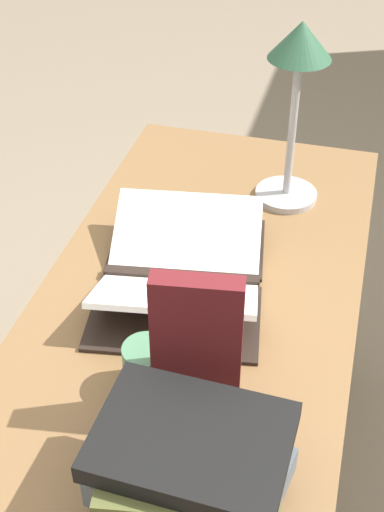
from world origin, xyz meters
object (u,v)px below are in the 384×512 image
(book_stack_tall, at_px, (192,468))
(coffee_mug, at_px, (146,367))
(reading_lamp, at_px, (297,76))
(open_book, at_px, (182,270))
(book_standing_upright, at_px, (196,347))

(book_stack_tall, height_order, coffee_mug, book_stack_tall)
(reading_lamp, distance_m, coffee_mug, 0.71)
(reading_lamp, bearing_deg, book_stack_tall, -0.52)
(open_book, height_order, book_standing_upright, book_standing_upright)
(open_book, bearing_deg, book_standing_upright, 11.12)
(open_book, height_order, book_stack_tall, book_stack_tall)
(book_stack_tall, distance_m, book_standing_upright, 0.19)
(coffee_mug, bearing_deg, book_standing_upright, 77.55)
(book_standing_upright, height_order, coffee_mug, book_standing_upright)
(book_stack_tall, height_order, reading_lamp, reading_lamp)
(reading_lamp, relative_size, coffee_mug, 4.07)
(coffee_mug, bearing_deg, book_stack_tall, 33.98)
(book_stack_tall, xyz_separation_m, book_standing_upright, (-0.18, -0.04, 0.06))
(book_stack_tall, bearing_deg, coffee_mug, -146.02)
(reading_lamp, bearing_deg, book_standing_upright, -4.05)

